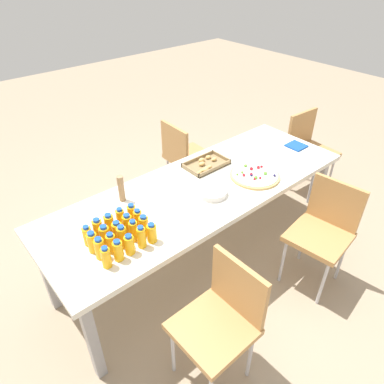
% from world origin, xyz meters
% --- Properties ---
extents(ground_plane, '(12.00, 12.00, 0.00)m').
position_xyz_m(ground_plane, '(0.00, 0.00, 0.00)').
color(ground_plane, gray).
extents(party_table, '(2.39, 0.82, 0.73)m').
position_xyz_m(party_table, '(0.00, 0.00, 0.67)').
color(party_table, silver).
rests_on(party_table, ground_plane).
extents(chair_end, '(0.42, 0.42, 0.83)m').
position_xyz_m(chair_end, '(1.54, 0.09, 0.50)').
color(chair_end, '#B7844C').
rests_on(chair_end, ground_plane).
extents(chair_near_left, '(0.40, 0.40, 0.83)m').
position_xyz_m(chair_near_left, '(-0.53, -0.77, 0.50)').
color(chair_near_left, '#B7844C').
rests_on(chair_near_left, ground_plane).
extents(chair_far_right, '(0.41, 0.41, 0.83)m').
position_xyz_m(chair_far_right, '(0.47, 0.77, 0.50)').
color(chair_far_right, '#B7844C').
rests_on(chair_far_right, ground_plane).
extents(chair_near_right, '(0.45, 0.45, 0.83)m').
position_xyz_m(chair_near_right, '(0.56, -0.71, 0.50)').
color(chair_near_right, '#B7844C').
rests_on(chair_near_right, ground_plane).
extents(juice_bottle_0, '(0.05, 0.05, 0.14)m').
position_xyz_m(juice_bottle_0, '(-0.91, -0.24, 0.80)').
color(juice_bottle_0, '#FAAD14').
rests_on(juice_bottle_0, party_table).
extents(juice_bottle_1, '(0.06, 0.06, 0.14)m').
position_xyz_m(juice_bottle_1, '(-0.83, -0.23, 0.80)').
color(juice_bottle_1, '#F9AE14').
rests_on(juice_bottle_1, party_table).
extents(juice_bottle_2, '(0.06, 0.06, 0.13)m').
position_xyz_m(juice_bottle_2, '(-0.75, -0.23, 0.79)').
color(juice_bottle_2, '#FAAE14').
rests_on(juice_bottle_2, party_table).
extents(juice_bottle_3, '(0.05, 0.05, 0.15)m').
position_xyz_m(juice_bottle_3, '(-0.67, -0.23, 0.80)').
color(juice_bottle_3, '#FAAE14').
rests_on(juice_bottle_3, party_table).
extents(juice_bottle_4, '(0.06, 0.06, 0.13)m').
position_xyz_m(juice_bottle_4, '(-0.60, -0.23, 0.79)').
color(juice_bottle_4, '#FAAC14').
rests_on(juice_bottle_4, party_table).
extents(juice_bottle_5, '(0.06, 0.06, 0.14)m').
position_xyz_m(juice_bottle_5, '(-0.90, -0.16, 0.80)').
color(juice_bottle_5, '#FAAE14').
rests_on(juice_bottle_5, party_table).
extents(juice_bottle_6, '(0.05, 0.05, 0.14)m').
position_xyz_m(juice_bottle_6, '(-0.83, -0.16, 0.79)').
color(juice_bottle_6, '#FAAB14').
rests_on(juice_bottle_6, party_table).
extents(juice_bottle_7, '(0.06, 0.06, 0.15)m').
position_xyz_m(juice_bottle_7, '(-0.76, -0.16, 0.80)').
color(juice_bottle_7, '#FAAB14').
rests_on(juice_bottle_7, party_table).
extents(juice_bottle_8, '(0.05, 0.05, 0.14)m').
position_xyz_m(juice_bottle_8, '(-0.68, -0.15, 0.80)').
color(juice_bottle_8, '#FAAE14').
rests_on(juice_bottle_8, party_table).
extents(juice_bottle_9, '(0.06, 0.06, 0.14)m').
position_xyz_m(juice_bottle_9, '(-0.60, -0.16, 0.80)').
color(juice_bottle_9, '#FAAE14').
rests_on(juice_bottle_9, party_table).
extents(juice_bottle_10, '(0.06, 0.06, 0.14)m').
position_xyz_m(juice_bottle_10, '(-0.90, -0.08, 0.80)').
color(juice_bottle_10, '#FAAC14').
rests_on(juice_bottle_10, party_table).
extents(juice_bottle_11, '(0.06, 0.06, 0.15)m').
position_xyz_m(juice_bottle_11, '(-0.83, -0.09, 0.80)').
color(juice_bottle_11, '#FAAC14').
rests_on(juice_bottle_11, party_table).
extents(juice_bottle_12, '(0.06, 0.06, 0.13)m').
position_xyz_m(juice_bottle_12, '(-0.75, -0.09, 0.79)').
color(juice_bottle_12, '#FAAC14').
rests_on(juice_bottle_12, party_table).
extents(juice_bottle_13, '(0.06, 0.06, 0.15)m').
position_xyz_m(juice_bottle_13, '(-0.67, -0.09, 0.80)').
color(juice_bottle_13, '#FAAD14').
rests_on(juice_bottle_13, party_table).
extents(juice_bottle_14, '(0.05, 0.05, 0.14)m').
position_xyz_m(juice_bottle_14, '(-0.60, -0.08, 0.80)').
color(juice_bottle_14, '#FAAD14').
rests_on(juice_bottle_14, party_table).
extents(juice_bottle_15, '(0.05, 0.05, 0.14)m').
position_xyz_m(juice_bottle_15, '(-0.90, -0.01, 0.79)').
color(juice_bottle_15, '#F9AE14').
rests_on(juice_bottle_15, party_table).
extents(juice_bottle_16, '(0.06, 0.06, 0.15)m').
position_xyz_m(juice_bottle_16, '(-0.83, -0.01, 0.80)').
color(juice_bottle_16, '#FAAB14').
rests_on(juice_bottle_16, party_table).
extents(juice_bottle_17, '(0.06, 0.06, 0.15)m').
position_xyz_m(juice_bottle_17, '(-0.76, -0.01, 0.80)').
color(juice_bottle_17, '#FAAE14').
rests_on(juice_bottle_17, party_table).
extents(juice_bottle_18, '(0.05, 0.05, 0.15)m').
position_xyz_m(juice_bottle_18, '(-0.68, -0.01, 0.80)').
color(juice_bottle_18, '#F9AD14').
rests_on(juice_bottle_18, party_table).
extents(juice_bottle_19, '(0.06, 0.06, 0.14)m').
position_xyz_m(juice_bottle_19, '(-0.60, -0.01, 0.80)').
color(juice_bottle_19, '#FAAC14').
rests_on(juice_bottle_19, party_table).
extents(fruit_pizza, '(0.38, 0.38, 0.05)m').
position_xyz_m(fruit_pizza, '(0.40, -0.16, 0.74)').
color(fruit_pizza, tan).
rests_on(fruit_pizza, party_table).
extents(snack_tray, '(0.35, 0.22, 0.04)m').
position_xyz_m(snack_tray, '(0.22, 0.19, 0.75)').
color(snack_tray, olive).
rests_on(snack_tray, party_table).
extents(plate_stack, '(0.21, 0.21, 0.04)m').
position_xyz_m(plate_stack, '(-0.01, -0.12, 0.75)').
color(plate_stack, silver).
rests_on(plate_stack, party_table).
extents(napkin_stack, '(0.15, 0.15, 0.01)m').
position_xyz_m(napkin_stack, '(1.05, -0.07, 0.74)').
color(napkin_stack, '#194CA5').
rests_on(napkin_stack, party_table).
extents(cardboard_tube, '(0.04, 0.04, 0.19)m').
position_xyz_m(cardboard_tube, '(-0.52, 0.23, 0.83)').
color(cardboard_tube, '#9E7A56').
rests_on(cardboard_tube, party_table).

